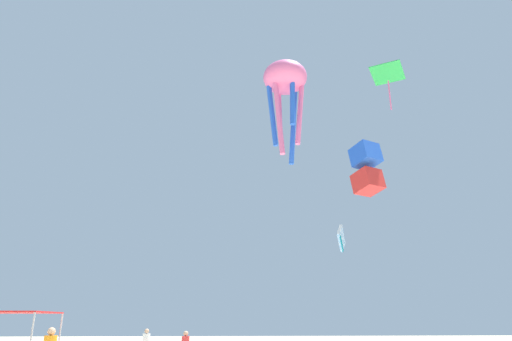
{
  "coord_description": "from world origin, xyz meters",
  "views": [
    {
      "loc": [
        2.45,
        -15.33,
        2.06
      ],
      "look_at": [
        4.2,
        8.3,
        10.16
      ],
      "focal_mm": 31.06,
      "sensor_mm": 36.0,
      "label": 1
    }
  ],
  "objects_px": {
    "kite_parafoil_white": "(341,239)",
    "kite_box_blue": "(367,169)",
    "kite_octopus_pink": "(285,82)",
    "canopy_tent": "(11,314)",
    "kite_diamond_green": "(388,75)"
  },
  "relations": [
    {
      "from": "kite_parafoil_white",
      "to": "kite_box_blue",
      "type": "bearing_deg",
      "value": -169.51
    },
    {
      "from": "kite_parafoil_white",
      "to": "kite_octopus_pink",
      "type": "distance_m",
      "value": 24.64
    },
    {
      "from": "canopy_tent",
      "to": "kite_box_blue",
      "type": "distance_m",
      "value": 20.56
    },
    {
      "from": "kite_parafoil_white",
      "to": "kite_octopus_pink",
      "type": "relative_size",
      "value": 0.67
    },
    {
      "from": "kite_box_blue",
      "to": "canopy_tent",
      "type": "bearing_deg",
      "value": -9.8
    },
    {
      "from": "kite_box_blue",
      "to": "kite_octopus_pink",
      "type": "distance_m",
      "value": 9.08
    },
    {
      "from": "kite_parafoil_white",
      "to": "kite_diamond_green",
      "type": "height_order",
      "value": "kite_diamond_green"
    },
    {
      "from": "canopy_tent",
      "to": "kite_diamond_green",
      "type": "bearing_deg",
      "value": 2.74
    },
    {
      "from": "canopy_tent",
      "to": "kite_box_blue",
      "type": "bearing_deg",
      "value": 17.12
    },
    {
      "from": "kite_parafoil_white",
      "to": "kite_diamond_green",
      "type": "xyz_separation_m",
      "value": [
        -2.48,
        -20.97,
        5.49
      ]
    },
    {
      "from": "canopy_tent",
      "to": "kite_parafoil_white",
      "type": "bearing_deg",
      "value": 47.1
    },
    {
      "from": "canopy_tent",
      "to": "kite_parafoil_white",
      "type": "distance_m",
      "value": 30.67
    },
    {
      "from": "kite_parafoil_white",
      "to": "kite_diamond_green",
      "type": "relative_size",
      "value": 1.4
    },
    {
      "from": "canopy_tent",
      "to": "kite_box_blue",
      "type": "xyz_separation_m",
      "value": [
        17.74,
        5.46,
        8.84
      ]
    },
    {
      "from": "kite_box_blue",
      "to": "kite_octopus_pink",
      "type": "xyz_separation_m",
      "value": [
        -6.01,
        -6.45,
        2.16
      ]
    }
  ]
}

